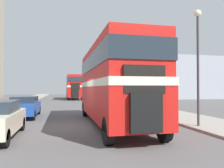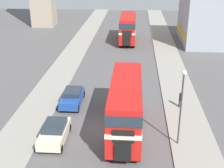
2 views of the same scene
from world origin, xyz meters
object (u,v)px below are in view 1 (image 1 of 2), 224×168
Objects in this scene: street_lamp at (198,50)px; bus_distant at (74,85)px; double_decker_bus at (112,80)px; car_parked_mid at (25,106)px; pedestrian_walking at (162,101)px.

bus_distant is at bearing 98.76° from street_lamp.
double_decker_bus is 6.99m from car_parked_mid.
double_decker_bus is 28.33m from bus_distant.
car_parked_mid is 0.70× the size of street_lamp.
pedestrian_walking is at bearing 40.36° from double_decker_bus.
street_lamp reaches higher than pedestrian_walking.
pedestrian_walking is at bearing -76.90° from bus_distant.
street_lamp reaches higher than bus_distant.
pedestrian_walking reaches higher than car_parked_mid.
bus_distant is at bearing 103.10° from pedestrian_walking.
bus_distant is at bearing 91.32° from double_decker_bus.
street_lamp is at bearing -81.24° from bus_distant.
car_parked_mid is at bearing -100.73° from bus_distant.
double_decker_bus reaches higher than car_parked_mid.
car_parked_mid is (-4.55, -23.99, -1.76)m from bus_distant.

